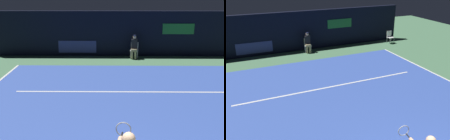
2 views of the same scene
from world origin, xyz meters
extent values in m
plane|color=#4C7A56|center=(0.00, 4.89, 0.00)|extent=(32.00, 32.00, 0.00)
cube|color=#3856B2|center=(0.00, 4.89, 0.01)|extent=(11.16, 11.78, 0.01)
cube|color=white|center=(0.00, 6.95, 0.01)|extent=(8.70, 0.10, 0.01)
cube|color=black|center=(0.00, 13.10, 1.30)|extent=(15.51, 0.30, 2.60)
cube|color=navy|center=(-2.71, 12.94, 0.55)|extent=(2.20, 0.04, 0.70)
cube|color=#1E6B2D|center=(3.10, 12.94, 1.60)|extent=(1.80, 0.04, 0.60)
sphere|color=#DBAD89|center=(-0.28, 0.59, 1.62)|extent=(0.22, 0.22, 0.22)
cylinder|color=black|center=(-0.39, 1.14, 1.35)|extent=(0.08, 0.30, 0.03)
torus|color=#B2B2B7|center=(-0.34, 1.41, 1.35)|extent=(0.30, 0.08, 0.30)
cube|color=white|center=(0.57, 12.39, 0.46)|extent=(0.49, 0.46, 0.04)
cube|color=white|center=(0.60, 12.58, 0.69)|extent=(0.42, 0.09, 0.42)
cylinder|color=#B2B2B7|center=(0.36, 12.25, 0.23)|extent=(0.03, 0.03, 0.46)
cylinder|color=#B2B2B7|center=(0.73, 12.19, 0.23)|extent=(0.03, 0.03, 0.46)
cylinder|color=#B2B2B7|center=(0.41, 12.58, 0.23)|extent=(0.03, 0.03, 0.46)
cylinder|color=#B2B2B7|center=(0.78, 12.53, 0.23)|extent=(0.03, 0.03, 0.46)
cube|color=tan|center=(0.56, 12.31, 0.50)|extent=(0.37, 0.44, 0.14)
cylinder|color=tan|center=(0.44, 12.14, 0.23)|extent=(0.11, 0.11, 0.46)
cylinder|color=tan|center=(0.62, 12.12, 0.23)|extent=(0.11, 0.11, 0.46)
cube|color=black|center=(0.57, 12.43, 0.83)|extent=(0.37, 0.27, 0.52)
sphere|color=beige|center=(0.57, 12.43, 1.21)|extent=(0.20, 0.20, 0.20)
cylinder|color=#141933|center=(0.57, 12.43, 1.30)|extent=(0.19, 0.19, 0.04)
camera|label=1|loc=(-0.50, -3.50, 3.97)|focal=46.08mm
camera|label=2|loc=(-3.90, -2.58, 5.08)|focal=39.43mm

